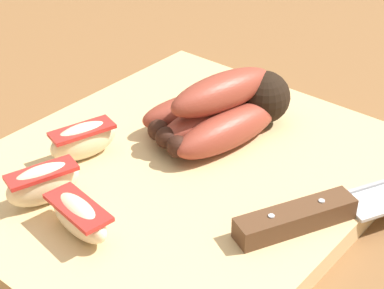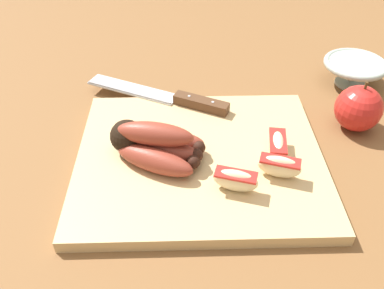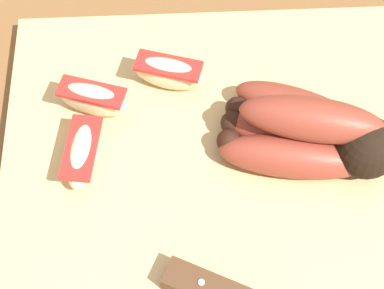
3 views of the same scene
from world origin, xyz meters
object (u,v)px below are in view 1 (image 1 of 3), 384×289
object	(u,v)px
banana_bunch	(224,111)
apple_wedge_near	(79,216)
apple_wedge_middle	(83,140)
chefs_knife	(347,204)
apple_wedge_far	(43,183)

from	to	relation	value
banana_bunch	apple_wedge_near	world-z (taller)	banana_bunch
apple_wedge_near	apple_wedge_middle	world-z (taller)	apple_wedge_middle
chefs_knife	apple_wedge_middle	bearing A→B (deg)	110.58
chefs_knife	apple_wedge_far	distance (m)	0.24
banana_bunch	apple_wedge_far	xyz separation A→B (m)	(-0.18, 0.05, -0.01)
apple_wedge_near	apple_wedge_far	distance (m)	0.05
chefs_knife	banana_bunch	bearing A→B (deg)	78.02
apple_wedge_middle	apple_wedge_far	bearing A→B (deg)	-159.10
banana_bunch	chefs_knife	xyz separation A→B (m)	(-0.03, -0.15, -0.02)
chefs_knife	apple_wedge_far	xyz separation A→B (m)	(-0.15, 0.19, 0.01)
banana_bunch	apple_wedge_near	size ratio (longest dim) A/B	2.14
banana_bunch	apple_wedge_middle	distance (m)	0.13
banana_bunch	apple_wedge_middle	world-z (taller)	banana_bunch
banana_bunch	apple_wedge_middle	xyz separation A→B (m)	(-0.11, 0.07, -0.01)
apple_wedge_near	apple_wedge_far	xyz separation A→B (m)	(0.01, 0.05, 0.00)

